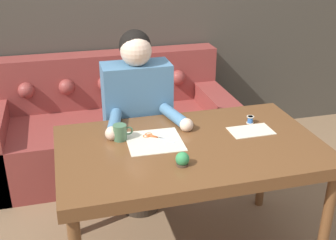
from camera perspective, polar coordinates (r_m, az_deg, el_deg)
The scene contains 10 objects.
wall_back at distance 3.74m, azimuth -6.57°, elevation 15.76°, with size 8.00×0.06×2.60m.
dining_table at distance 2.35m, azimuth 3.03°, elevation -4.91°, with size 1.45×0.87×0.77m.
couch at distance 3.59m, azimuth -7.87°, elevation -1.18°, with size 1.99×0.88×0.90m.
person at distance 2.81m, azimuth -4.08°, elevation -0.75°, with size 0.52×0.57×1.30m.
pattern_paper_main at distance 2.34m, azimuth -1.84°, elevation -2.90°, with size 0.31×0.31×0.00m.
pattern_paper_offcut at distance 2.51m, azimuth 11.16°, elevation -1.45°, with size 0.25×0.16×0.00m.
scissors at distance 2.39m, azimuth -1.88°, elevation -2.30°, with size 0.19×0.17×0.01m.
mug at distance 2.36m, azimuth -6.48°, elevation -1.67°, with size 0.11×0.08×0.09m.
thread_spool at distance 2.60m, azimuth 11.07°, elevation 0.04°, with size 0.04×0.04×0.05m.
pin_cushion at distance 2.10m, azimuth 1.97°, elevation -5.36°, with size 0.07×0.07×0.07m.
Camera 1 is at (-0.55, -1.92, 1.85)m, focal length 45.00 mm.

